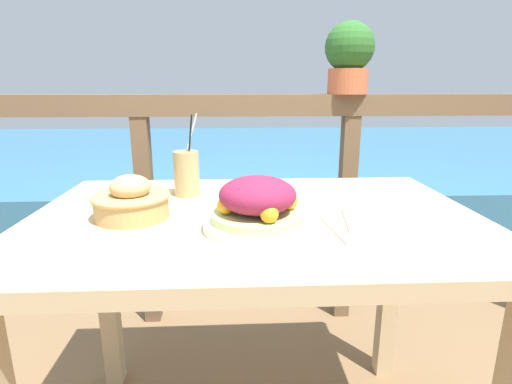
{
  "coord_description": "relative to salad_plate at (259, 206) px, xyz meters",
  "views": [
    {
      "loc": [
        -0.05,
        -0.98,
        1.09
      ],
      "look_at": [
        0.0,
        -0.01,
        0.83
      ],
      "focal_mm": 28.0,
      "sensor_mm": 36.0,
      "label": 1
    }
  ],
  "objects": [
    {
      "name": "knife",
      "position": [
        0.22,
        0.04,
        -0.05
      ],
      "size": [
        0.04,
        0.18,
        0.0
      ],
      "color": "silver",
      "rests_on": "patio_table"
    },
    {
      "name": "drink_glass",
      "position": [
        -0.2,
        0.3,
        0.02
      ],
      "size": [
        0.08,
        0.08,
        0.24
      ],
      "color": "tan",
      "rests_on": "patio_table"
    },
    {
      "name": "sea_backdrop",
      "position": [
        -0.0,
        3.36,
        -0.6
      ],
      "size": [
        12.0,
        4.0,
        0.45
      ],
      "color": "teal",
      "rests_on": "ground_plane"
    },
    {
      "name": "patio_table",
      "position": [
        -0.0,
        0.11,
        -0.16
      ],
      "size": [
        1.15,
        0.78,
        0.77
      ],
      "color": "tan",
      "rests_on": "ground_plane"
    },
    {
      "name": "railing_fence",
      "position": [
        -0.0,
        0.86,
        -0.07
      ],
      "size": [
        2.8,
        0.08,
        1.05
      ],
      "color": "brown",
      "rests_on": "ground_plane"
    },
    {
      "name": "fork",
      "position": [
        0.17,
        -0.02,
        -0.05
      ],
      "size": [
        0.03,
        0.18,
        0.0
      ],
      "color": "silver",
      "rests_on": "patio_table"
    },
    {
      "name": "potted_plant",
      "position": [
        0.43,
        0.86,
        0.39
      ],
      "size": [
        0.2,
        0.2,
        0.29
      ],
      "color": "#B75B38",
      "rests_on": "railing_fence"
    },
    {
      "name": "bread_basket",
      "position": [
        -0.31,
        0.09,
        -0.01
      ],
      "size": [
        0.19,
        0.19,
        0.11
      ],
      "color": "tan",
      "rests_on": "patio_table"
    },
    {
      "name": "salad_plate",
      "position": [
        0.0,
        0.0,
        0.0
      ],
      "size": [
        0.25,
        0.25,
        0.12
      ],
      "color": "white",
      "rests_on": "patio_table"
    }
  ]
}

